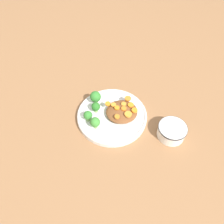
% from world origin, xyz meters
% --- Properties ---
extents(ground_plane, '(4.00, 4.00, 0.00)m').
position_xyz_m(ground_plane, '(0.00, 0.00, 0.00)').
color(ground_plane, '#8C603D').
extents(plate, '(0.27, 0.27, 0.02)m').
position_xyz_m(plate, '(0.00, 0.00, 0.01)').
color(plate, silver).
rests_on(plate, ground_plane).
extents(dip_bowl, '(0.10, 0.10, 0.05)m').
position_xyz_m(dip_bowl, '(0.19, -0.14, 0.03)').
color(dip_bowl, white).
rests_on(dip_bowl, ground_plane).
extents(stew_mound, '(0.12, 0.11, 0.03)m').
position_xyz_m(stew_mound, '(0.04, -0.01, 0.03)').
color(stew_mound, brown).
rests_on(stew_mound, plate).
extents(broccoli_floret_0, '(0.04, 0.04, 0.05)m').
position_xyz_m(broccoli_floret_0, '(-0.07, -0.04, 0.05)').
color(broccoli_floret_0, '#7FA85B').
rests_on(broccoli_floret_0, plate).
extents(broccoli_floret_1, '(0.03, 0.03, 0.05)m').
position_xyz_m(broccoli_floret_1, '(-0.06, 0.03, 0.05)').
color(broccoli_floret_1, '#7FA85B').
rests_on(broccoli_floret_1, plate).
extents(broccoli_floret_2, '(0.04, 0.04, 0.06)m').
position_xyz_m(broccoli_floret_2, '(-0.05, 0.08, 0.05)').
color(broccoli_floret_2, '#759E51').
rests_on(broccoli_floret_2, plate).
extents(broccoli_floret_3, '(0.03, 0.03, 0.04)m').
position_xyz_m(broccoli_floret_3, '(-0.09, 0.00, 0.04)').
color(broccoli_floret_3, '#759E51').
rests_on(broccoli_floret_3, plate).
extents(carrot_slice_0, '(0.02, 0.02, 0.01)m').
position_xyz_m(carrot_slice_0, '(0.08, -0.03, 0.05)').
color(carrot_slice_0, orange).
rests_on(carrot_slice_0, stew_mound).
extents(carrot_slice_1, '(0.03, 0.03, 0.01)m').
position_xyz_m(carrot_slice_1, '(0.05, -0.04, 0.05)').
color(carrot_slice_1, orange).
rests_on(carrot_slice_1, stew_mound).
extents(carrot_slice_2, '(0.02, 0.02, 0.00)m').
position_xyz_m(carrot_slice_2, '(0.05, 0.01, 0.05)').
color(carrot_slice_2, orange).
rests_on(carrot_slice_2, stew_mound).
extents(carrot_slice_3, '(0.02, 0.02, 0.00)m').
position_xyz_m(carrot_slice_3, '(0.01, 0.02, 0.05)').
color(carrot_slice_3, orange).
rests_on(carrot_slice_3, stew_mound).
extents(carrot_slice_4, '(0.02, 0.02, 0.01)m').
position_xyz_m(carrot_slice_4, '(0.04, -0.01, 0.05)').
color(carrot_slice_4, orange).
rests_on(carrot_slice_4, stew_mound).
extents(carrot_slice_5, '(0.02, 0.02, 0.00)m').
position_xyz_m(carrot_slice_5, '(0.07, 0.00, 0.05)').
color(carrot_slice_5, orange).
rests_on(carrot_slice_5, stew_mound).
extents(carrot_slice_6, '(0.02, 0.02, 0.01)m').
position_xyz_m(carrot_slice_6, '(0.02, -0.00, 0.05)').
color(carrot_slice_6, orange).
rests_on(carrot_slice_6, stew_mound).
extents(carrot_slice_7, '(0.02, 0.02, 0.01)m').
position_xyz_m(carrot_slice_7, '(-0.01, 0.03, 0.05)').
color(carrot_slice_7, orange).
rests_on(carrot_slice_7, stew_mound).
extents(carrot_slice_8, '(0.02, 0.02, 0.01)m').
position_xyz_m(carrot_slice_8, '(0.01, -0.04, 0.05)').
color(carrot_slice_8, orange).
rests_on(carrot_slice_8, stew_mound).
extents(carrot_slice_9, '(0.03, 0.03, 0.01)m').
position_xyz_m(carrot_slice_9, '(0.07, 0.03, 0.05)').
color(carrot_slice_9, orange).
rests_on(carrot_slice_9, stew_mound).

